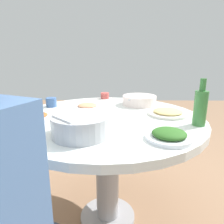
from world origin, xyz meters
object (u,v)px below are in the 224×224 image
(dish_greens, at_px, (169,135))
(tea_cup_far, at_px, (51,102))
(green_bottle, at_px, (200,107))
(rice_bowl, at_px, (81,125))
(dish_noodles, at_px, (168,113))
(dish_shrimp, at_px, (87,107))
(dish_stirfry, at_px, (36,117))
(tea_cup_near, at_px, (105,96))
(soup_bowl, at_px, (139,100))
(round_dining_table, at_px, (107,137))

(dish_greens, xyz_separation_m, tea_cup_far, (0.61, 0.72, 0.01))
(green_bottle, relative_size, tea_cup_far, 3.34)
(rice_bowl, relative_size, dish_noodles, 1.14)
(dish_shrimp, relative_size, tea_cup_far, 2.59)
(tea_cup_far, bearing_deg, dish_shrimp, -101.54)
(dish_shrimp, distance_m, dish_stirfry, 0.38)
(dish_noodles, distance_m, tea_cup_far, 0.84)
(rice_bowl, bearing_deg, tea_cup_near, -4.87)
(dish_stirfry, relative_size, green_bottle, 0.78)
(rice_bowl, xyz_separation_m, green_bottle, (0.16, -0.62, 0.05))
(green_bottle, bearing_deg, dish_noodles, 31.41)
(rice_bowl, height_order, dish_shrimp, rice_bowl)
(dish_stirfry, bearing_deg, dish_shrimp, -45.09)
(rice_bowl, relative_size, soup_bowl, 1.09)
(round_dining_table, height_order, dish_shrimp, dish_shrimp)
(dish_noodles, bearing_deg, dish_shrimp, 73.89)
(dish_greens, bearing_deg, dish_shrimp, 38.47)
(dish_greens, height_order, dish_stirfry, dish_greens)
(round_dining_table, bearing_deg, rice_bowl, 160.52)
(green_bottle, bearing_deg, dish_shrimp, 61.77)
(dish_stirfry, xyz_separation_m, tea_cup_far, (0.33, 0.00, 0.02))
(dish_shrimp, bearing_deg, soup_bowl, -71.84)
(tea_cup_near, bearing_deg, soup_bowl, -130.09)
(round_dining_table, distance_m, soup_bowl, 0.43)
(dish_shrimp, height_order, dish_stirfry, dish_stirfry)
(dish_noodles, xyz_separation_m, dish_stirfry, (-0.11, 0.81, 0.00))
(dish_greens, bearing_deg, soup_bowl, 4.82)
(green_bottle, distance_m, tea_cup_near, 0.90)
(soup_bowl, bearing_deg, green_bottle, -150.49)
(rice_bowl, height_order, soup_bowl, rice_bowl)
(round_dining_table, height_order, tea_cup_far, tea_cup_far)
(round_dining_table, distance_m, dish_stirfry, 0.45)
(dish_greens, bearing_deg, rice_bowl, 83.47)
(soup_bowl, distance_m, green_bottle, 0.55)
(soup_bowl, height_order, dish_noodles, soup_bowl)
(dish_stirfry, bearing_deg, tea_cup_far, 0.59)
(dish_shrimp, xyz_separation_m, dish_noodles, (-0.15, -0.54, 0.00))
(round_dining_table, bearing_deg, dish_stirfry, 100.37)
(dish_noodles, distance_m, dish_greens, 0.41)
(green_bottle, bearing_deg, dish_stirfry, 84.91)
(rice_bowl, xyz_separation_m, dish_stirfry, (0.24, 0.31, -0.03))
(soup_bowl, height_order, tea_cup_far, soup_bowl)
(tea_cup_near, bearing_deg, green_bottle, -142.43)
(round_dining_table, height_order, dish_greens, dish_greens)
(tea_cup_near, relative_size, tea_cup_far, 0.94)
(round_dining_table, xyz_separation_m, green_bottle, (-0.16, -0.51, 0.24))
(soup_bowl, relative_size, dish_greens, 1.20)
(round_dining_table, relative_size, dish_noodles, 4.83)
(rice_bowl, xyz_separation_m, dish_noodles, (0.36, -0.50, -0.04))
(dish_stirfry, height_order, green_bottle, green_bottle)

